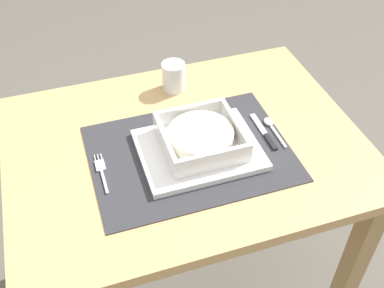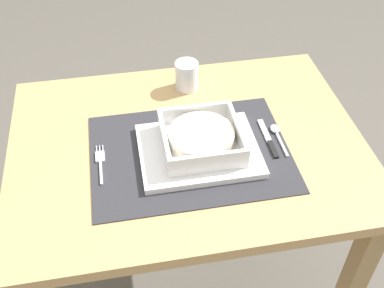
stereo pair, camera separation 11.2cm
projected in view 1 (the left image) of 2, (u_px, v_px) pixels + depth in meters
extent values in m
cube|color=tan|center=(185.00, 147.00, 1.18)|extent=(0.87, 0.66, 0.03)
cube|color=#A48252|center=(349.00, 276.00, 1.32)|extent=(0.05, 0.05, 0.69)
cube|color=#A48252|center=(47.00, 197.00, 1.53)|extent=(0.05, 0.05, 0.69)
cube|color=#A48252|center=(265.00, 146.00, 1.70)|extent=(0.05, 0.05, 0.69)
cube|color=#2D2D33|center=(192.00, 153.00, 1.14)|extent=(0.48, 0.35, 0.00)
cube|color=white|center=(199.00, 150.00, 1.13)|extent=(0.28, 0.22, 0.02)
cube|color=white|center=(201.00, 143.00, 1.13)|extent=(0.18, 0.18, 0.01)
cube|color=white|center=(165.00, 143.00, 1.09)|extent=(0.01, 0.18, 0.04)
cube|color=white|center=(235.00, 127.00, 1.13)|extent=(0.01, 0.18, 0.04)
cube|color=white|center=(214.00, 160.00, 1.05)|extent=(0.16, 0.01, 0.04)
cube|color=white|center=(189.00, 113.00, 1.17)|extent=(0.16, 0.01, 0.04)
cylinder|color=beige|center=(201.00, 137.00, 1.11)|extent=(0.16, 0.16, 0.03)
cube|color=silver|center=(104.00, 182.00, 1.06)|extent=(0.01, 0.07, 0.00)
cube|color=silver|center=(100.00, 166.00, 1.10)|extent=(0.02, 0.04, 0.00)
cylinder|color=silver|center=(95.00, 158.00, 1.12)|extent=(0.00, 0.02, 0.00)
cylinder|color=silver|center=(98.00, 158.00, 1.12)|extent=(0.00, 0.02, 0.00)
cylinder|color=silver|center=(101.00, 157.00, 1.12)|extent=(0.00, 0.02, 0.00)
cube|color=silver|center=(278.00, 136.00, 1.17)|extent=(0.01, 0.08, 0.00)
ellipsoid|color=silver|center=(268.00, 121.00, 1.21)|extent=(0.02, 0.03, 0.01)
cube|color=black|center=(270.00, 142.00, 1.16)|extent=(0.01, 0.06, 0.01)
cube|color=silver|center=(258.00, 124.00, 1.21)|extent=(0.01, 0.09, 0.00)
cylinder|color=white|center=(174.00, 77.00, 1.30)|extent=(0.06, 0.06, 0.08)
cylinder|color=#C64C1E|center=(174.00, 83.00, 1.32)|extent=(0.05, 0.05, 0.03)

